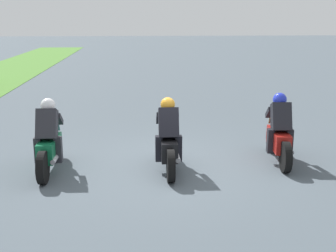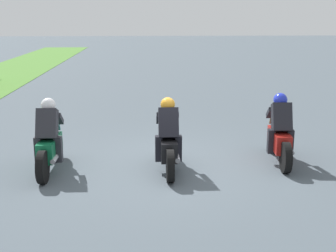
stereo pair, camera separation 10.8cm
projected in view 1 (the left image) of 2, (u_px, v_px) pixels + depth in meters
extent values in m
plane|color=#48535B|center=(167.00, 166.00, 9.62)|extent=(120.00, 120.00, 0.00)
cylinder|color=black|center=(272.00, 139.00, 10.53)|extent=(0.65, 0.19, 0.64)
cylinder|color=black|center=(286.00, 157.00, 9.18)|extent=(0.65, 0.19, 0.64)
cube|color=maroon|center=(279.00, 139.00, 9.81)|extent=(1.12, 0.41, 0.40)
ellipsoid|color=maroon|center=(278.00, 125.00, 9.84)|extent=(0.50, 0.34, 0.24)
cube|color=red|center=(284.00, 145.00, 9.31)|extent=(0.07, 0.16, 0.08)
cylinder|color=#A5A5AD|center=(289.00, 150.00, 9.50)|extent=(0.43, 0.14, 0.10)
cube|color=black|center=(281.00, 117.00, 9.59)|extent=(0.52, 0.44, 0.66)
sphere|color=#2231C6|center=(280.00, 100.00, 9.72)|extent=(0.32, 0.32, 0.30)
cube|color=#67795A|center=(275.00, 119.00, 10.22)|extent=(0.18, 0.27, 0.23)
cube|color=black|center=(271.00, 141.00, 9.70)|extent=(0.19, 0.15, 0.52)
cube|color=black|center=(289.00, 141.00, 9.69)|extent=(0.19, 0.15, 0.52)
cube|color=black|center=(269.00, 112.00, 9.96)|extent=(0.39, 0.13, 0.31)
cube|color=black|center=(285.00, 113.00, 9.95)|extent=(0.39, 0.13, 0.31)
cylinder|color=black|center=(166.00, 145.00, 10.00)|extent=(0.64, 0.14, 0.64)
cylinder|color=black|center=(171.00, 166.00, 8.65)|extent=(0.64, 0.14, 0.64)
cube|color=black|center=(168.00, 147.00, 9.28)|extent=(1.10, 0.32, 0.40)
ellipsoid|color=black|center=(168.00, 131.00, 9.30)|extent=(0.48, 0.30, 0.24)
cube|color=red|center=(170.00, 153.00, 8.78)|extent=(0.06, 0.16, 0.08)
cylinder|color=#A5A5AD|center=(177.00, 158.00, 8.98)|extent=(0.42, 0.10, 0.10)
cube|color=black|center=(169.00, 123.00, 9.06)|extent=(0.49, 0.40, 0.66)
sphere|color=orange|center=(168.00, 105.00, 9.19)|extent=(0.30, 0.30, 0.30)
cube|color=#62914D|center=(167.00, 125.00, 9.68)|extent=(0.16, 0.26, 0.23)
cube|color=black|center=(159.00, 148.00, 9.15)|extent=(0.18, 0.14, 0.52)
cube|color=black|center=(178.00, 148.00, 9.18)|extent=(0.18, 0.14, 0.52)
cube|color=black|center=(159.00, 118.00, 9.41)|extent=(0.39, 0.10, 0.31)
cube|color=black|center=(176.00, 118.00, 9.43)|extent=(0.39, 0.10, 0.31)
cylinder|color=black|center=(56.00, 147.00, 9.90)|extent=(0.64, 0.15, 0.64)
cylinder|color=black|center=(43.00, 168.00, 8.55)|extent=(0.64, 0.15, 0.64)
cube|color=#12623A|center=(50.00, 148.00, 9.18)|extent=(1.10, 0.33, 0.40)
ellipsoid|color=#12623A|center=(50.00, 132.00, 9.21)|extent=(0.48, 0.30, 0.24)
cube|color=red|center=(44.00, 155.00, 8.68)|extent=(0.06, 0.16, 0.08)
cylinder|color=#A5A5AD|center=(55.00, 159.00, 8.88)|extent=(0.42, 0.10, 0.10)
cube|color=#25252B|center=(47.00, 124.00, 8.96)|extent=(0.49, 0.40, 0.66)
sphere|color=silver|center=(48.00, 105.00, 9.09)|extent=(0.30, 0.30, 0.30)
cube|color=teal|center=(53.00, 126.00, 9.59)|extent=(0.16, 0.26, 0.23)
cube|color=#25252B|center=(38.00, 150.00, 9.06)|extent=(0.18, 0.14, 0.52)
cube|color=#25252B|center=(58.00, 150.00, 9.08)|extent=(0.18, 0.14, 0.52)
cube|color=#25252B|center=(42.00, 119.00, 9.31)|extent=(0.39, 0.10, 0.31)
cube|color=#25252B|center=(59.00, 119.00, 9.33)|extent=(0.39, 0.10, 0.31)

